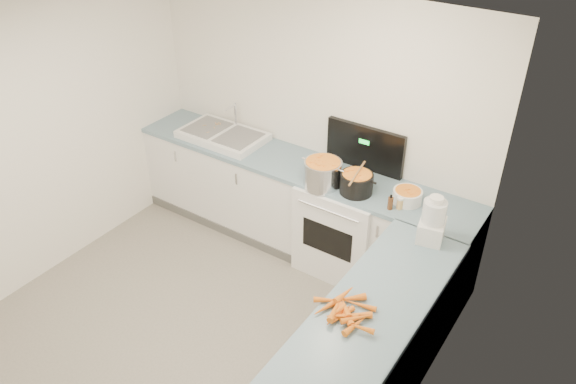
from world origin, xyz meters
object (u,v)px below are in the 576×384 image
Objects in this scene: food_processor at (433,221)px; steel_pot at (323,174)px; spice_jar at (400,204)px; black_pot at (356,184)px; stove at (345,224)px; sink at (223,135)px; extract_bottle at (390,203)px; mixing_bowl at (407,196)px.

steel_pot is at bearing 168.63° from food_processor.
steel_pot is 0.73m from spice_jar.
black_pot is at bearing 161.27° from food_processor.
stove reaches higher than sink.
spice_jar is at bearing 38.96° from extract_bottle.
stove is at bearing 139.66° from black_pot.
spice_jar is at bearing 2.34° from steel_pot.
spice_jar is at bearing -4.34° from sink.
stove is 1.54m from sink.
spice_jar is 0.24× the size of food_processor.
sink reaches higher than extract_bottle.
mixing_bowl is 0.12m from spice_jar.
black_pot is (1.59, -0.14, 0.04)m from sink.
stove is 0.58m from black_pot.
steel_pot is 0.87× the size of food_processor.
food_processor is (0.92, -0.39, 0.63)m from stove.
mixing_bowl is at bearing 67.02° from extract_bottle.
extract_bottle is at bearing -20.75° from stove.
spice_jar is at bearing -2.20° from black_pot.
sink is at bearing 175.11° from black_pot.
steel_pot is at bearing -8.07° from sink.
food_processor is (0.43, -0.20, 0.11)m from extract_bottle.
stove reaches higher than food_processor.
food_processor is at bearing -11.37° from steel_pot.
food_processor is at bearing -34.19° from spice_jar.
black_pot is 2.55× the size of extract_bottle.
steel_pot reaches higher than spice_jar.
stove is 0.62m from steel_pot.
steel_pot is at bearing -135.24° from stove.
sink is at bearing 179.16° from mixing_bowl.
stove is 3.54× the size of food_processor.
food_processor is at bearing -46.25° from mixing_bowl.
stove is at bearing 159.25° from extract_bottle.
extract_bottle is (0.49, -0.19, 0.52)m from stove.
spice_jar is (-0.01, -0.12, -0.01)m from mixing_bowl.
stove is 5.53× the size of mixing_bowl.
spice_jar is at bearing -13.78° from stove.
black_pot reaches higher than extract_bottle.
extract_bottle is at bearing 155.21° from food_processor.
black_pot is at bearing 8.37° from steel_pot.
black_pot is at bearing -165.95° from mixing_bowl.
sink is 1.30m from steel_pot.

